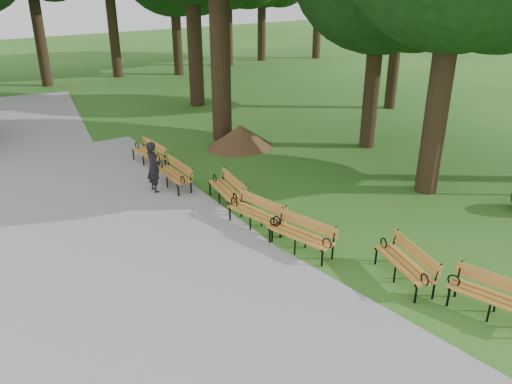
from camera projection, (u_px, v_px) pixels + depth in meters
ground at (275, 242)px, 13.33m from camera, size 100.00×100.00×0.00m
path at (87, 237)px, 13.53m from camera, size 12.00×38.00×0.06m
person at (153, 167)px, 16.03m from camera, size 0.41×0.62×1.67m
dirt_mound at (240, 136)px, 20.27m from camera, size 2.32×2.32×0.92m
bench_0 at (494, 299)px, 10.28m from camera, size 1.13×2.00×0.88m
bench_1 at (404, 264)px, 11.49m from camera, size 1.14×2.00×0.88m
bench_2 at (301, 236)px, 12.72m from camera, size 1.09×2.00×0.88m
bench_3 at (256, 214)px, 13.83m from camera, size 0.97×1.98×0.88m
bench_4 at (226, 190)px, 15.33m from camera, size 0.94×1.98×0.88m
bench_5 at (173, 175)px, 16.51m from camera, size 0.66×1.91×0.88m
bench_6 at (149, 154)px, 18.38m from camera, size 0.75×1.93×0.88m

